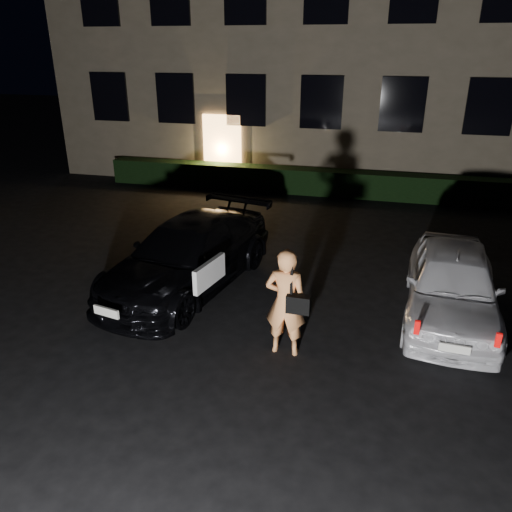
# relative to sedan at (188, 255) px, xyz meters

# --- Properties ---
(ground) EXTENTS (80.00, 80.00, 0.00)m
(ground) POSITION_rel_sedan_xyz_m (1.59, -2.70, -0.70)
(ground) COLOR black
(ground) RESTS_ON ground
(building) EXTENTS (20.00, 8.11, 12.00)m
(building) POSITION_rel_sedan_xyz_m (1.59, 12.29, 5.30)
(building) COLOR brown
(building) RESTS_ON ground
(hedge) EXTENTS (15.00, 0.70, 0.85)m
(hedge) POSITION_rel_sedan_xyz_m (1.59, 7.80, -0.28)
(hedge) COLOR black
(hedge) RESTS_ON ground
(sedan) EXTENTS (2.92, 5.15, 1.41)m
(sedan) POSITION_rel_sedan_xyz_m (0.00, 0.00, 0.00)
(sedan) COLOR black
(sedan) RESTS_ON ground
(hatch) EXTENTS (1.90, 4.15, 1.38)m
(hatch) POSITION_rel_sedan_xyz_m (5.23, -0.03, -0.01)
(hatch) COLOR white
(hatch) RESTS_ON ground
(man) EXTENTS (0.76, 0.45, 1.86)m
(man) POSITION_rel_sedan_xyz_m (2.47, -1.96, 0.23)
(man) COLOR #FD9F59
(man) RESTS_ON ground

